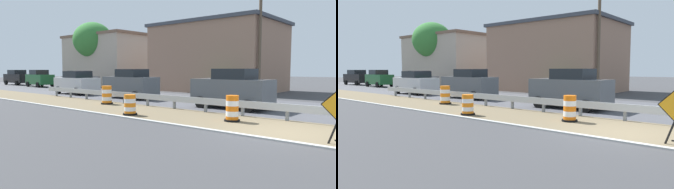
# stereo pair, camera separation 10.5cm
# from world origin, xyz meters

# --- Properties ---
(ground_plane) EXTENTS (160.00, 160.00, 0.00)m
(ground_plane) POSITION_xyz_m (0.00, 0.00, 0.00)
(ground_plane) COLOR #3D3D3F
(median_dirt_strip) EXTENTS (3.88, 120.00, 0.01)m
(median_dirt_strip) POSITION_xyz_m (0.74, 0.00, 0.00)
(median_dirt_strip) COLOR #706047
(median_dirt_strip) RESTS_ON ground
(far_lane_asphalt) EXTENTS (7.87, 120.00, 0.00)m
(far_lane_asphalt) POSITION_xyz_m (6.62, 0.00, 0.00)
(far_lane_asphalt) COLOR #4C4C51
(far_lane_asphalt) RESTS_ON ground
(curb_near_edge) EXTENTS (0.20, 120.00, 0.11)m
(curb_near_edge) POSITION_xyz_m (-1.30, 0.00, 0.00)
(curb_near_edge) COLOR #ADADA8
(curb_near_edge) RESTS_ON ground
(traffic_barrel_nearest) EXTENTS (0.65, 0.65, 1.07)m
(traffic_barrel_nearest) POSITION_xyz_m (0.90, 2.61, 0.48)
(traffic_barrel_nearest) COLOR orange
(traffic_barrel_nearest) RESTS_ON ground
(traffic_barrel_close) EXTENTS (0.67, 0.67, 0.95)m
(traffic_barrel_close) POSITION_xyz_m (-0.58, 7.10, 0.43)
(traffic_barrel_close) COLOR orange
(traffic_barrel_close) RESTS_ON ground
(traffic_barrel_mid) EXTENTS (0.74, 0.74, 1.12)m
(traffic_barrel_mid) POSITION_xyz_m (1.54, 11.45, 0.51)
(traffic_barrel_mid) COLOR orange
(traffic_barrel_mid) RESTS_ON ground
(car_lead_near_lane) EXTENTS (2.08, 4.28, 2.16)m
(car_lead_near_lane) POSITION_xyz_m (4.53, 4.57, 1.08)
(car_lead_near_lane) COLOR #4C5156
(car_lead_near_lane) RESTS_ON ground
(car_lead_far_lane) EXTENTS (2.11, 4.17, 1.96)m
(car_lead_far_lane) POSITION_xyz_m (4.65, 19.37, 0.98)
(car_lead_far_lane) COLOR silver
(car_lead_far_lane) RESTS_ON ground
(car_mid_far_lane) EXTENTS (2.18, 4.14, 1.96)m
(car_mid_far_lane) POSITION_xyz_m (8.33, 24.32, 0.98)
(car_mid_far_lane) COLOR #4C5156
(car_mid_far_lane) RESTS_ON ground
(car_trailing_far_lane) EXTENTS (1.97, 4.24, 2.14)m
(car_trailing_far_lane) POSITION_xyz_m (4.94, 12.98, 1.06)
(car_trailing_far_lane) COLOR #4C5156
(car_trailing_far_lane) RESTS_ON ground
(car_distant_a) EXTENTS (2.12, 4.61, 2.03)m
(car_distant_a) POSITION_xyz_m (8.25, 38.86, 1.02)
(car_distant_a) COLOR black
(car_distant_a) RESTS_ON ground
(car_distant_c) EXTENTS (2.08, 4.08, 2.05)m
(car_distant_c) POSITION_xyz_m (7.91, 32.15, 1.02)
(car_distant_c) COLOR #195128
(car_distant_c) RESTS_ON ground
(roadside_shop_near) EXTENTS (8.65, 11.78, 6.59)m
(roadside_shop_near) POSITION_xyz_m (16.15, 12.39, 3.31)
(roadside_shop_near) COLOR #93705B
(roadside_shop_near) RESTS_ON ground
(roadside_shop_far) EXTENTS (6.37, 11.70, 6.54)m
(roadside_shop_far) POSITION_xyz_m (15.30, 28.64, 3.28)
(roadside_shop_far) COLOR #AD9E8E
(roadside_shop_far) RESTS_ON ground
(utility_pole_near) EXTENTS (0.24, 1.80, 8.07)m
(utility_pole_near) POSITION_xyz_m (12.44, 6.51, 4.19)
(utility_pole_near) COLOR brown
(utility_pole_near) RESTS_ON ground
(bush_roadside) EXTENTS (2.69, 2.69, 1.45)m
(bush_roadside) POSITION_xyz_m (10.55, 9.16, 0.73)
(bush_roadside) COLOR #1E4C23
(bush_roadside) RESTS_ON ground
(tree_roadside) EXTENTS (4.91, 4.91, 7.95)m
(tree_roadside) POSITION_xyz_m (13.16, 28.60, 5.72)
(tree_roadside) COLOR #4C3D2D
(tree_roadside) RESTS_ON ground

